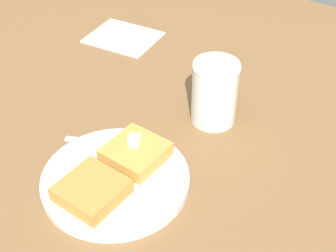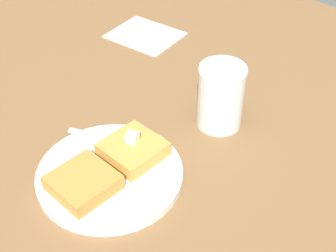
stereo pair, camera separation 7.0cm
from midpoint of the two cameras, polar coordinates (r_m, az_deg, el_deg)
table_surface at (r=76.57cm, az=-2.07°, el=-1.24°), size 128.52×128.52×2.33cm
plate at (r=67.52cm, az=-4.16°, el=-5.96°), size 21.07×21.07×1.36cm
toast_slice_left at (r=68.57cm, az=-1.40°, el=-3.01°), size 8.25×8.15×2.23cm
toast_slice_middle at (r=64.34cm, az=-7.26°, el=-6.99°), size 8.25×8.15×2.23cm
butter_pat_primary at (r=67.55cm, az=-1.45°, el=-1.57°), size 2.01×2.11×1.68cm
fork at (r=71.36cm, az=-2.81°, el=-2.02°), size 8.01×15.13×0.36cm
syrup_jar at (r=75.10cm, az=9.06°, el=3.17°), size 7.55×7.55×10.77cm
napkin at (r=101.64cm, az=-0.83°, el=10.96°), size 13.34×15.45×0.30cm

